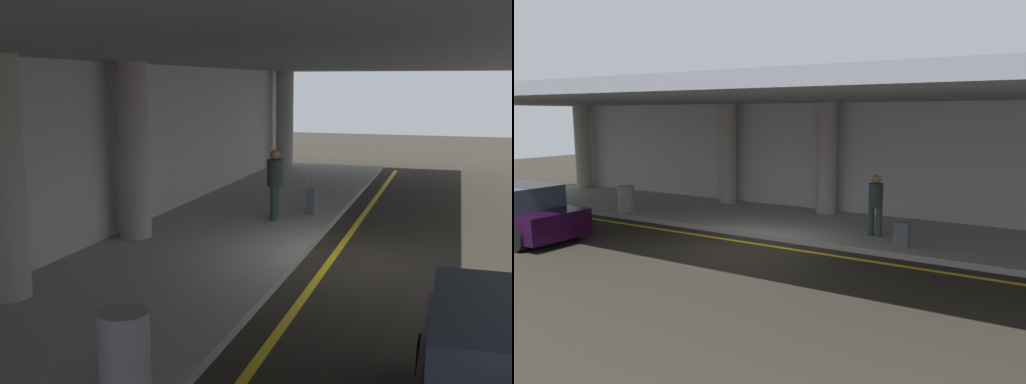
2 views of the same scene
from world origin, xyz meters
The scene contains 11 objects.
ground_plane centered at (0.00, 0.00, 0.00)m, with size 60.00×60.00×0.00m, color #29251E.
sidewalk centered at (0.00, 3.10, 0.07)m, with size 26.00×4.20×0.15m, color gray.
lane_stripe_yellow centered at (0.00, 0.48, 0.00)m, with size 26.00×0.14×0.01m, color yellow.
support_column_left_mid centered at (-4.00, 4.69, 1.97)m, with size 0.68×0.68×3.65m, color gray.
support_column_center centered at (0.00, 4.69, 1.97)m, with size 0.68×0.68×3.65m, color gray.
support_column_right_mid centered at (12.00, 4.69, 1.97)m, with size 0.68×0.68×3.65m, color gray.
ceiling_overhang centered at (0.00, 2.60, 3.95)m, with size 28.00×13.20×0.30m, color gray.
terminal_back_wall centered at (0.00, 5.35, 1.90)m, with size 26.00×0.30×3.80m, color #B5AFB1.
traveler_with_luggage centered at (2.51, 2.34, 1.11)m, with size 0.38×0.38×1.68m.
suitcase_upright_primary centered at (3.44, 1.66, 0.46)m, with size 0.36×0.22×0.90m.
trash_bin_steel centered at (-6.03, 1.55, 0.57)m, with size 0.56×0.56×0.85m, color gray.
Camera 1 is at (-11.64, -1.73, 3.40)m, focal length 44.22 mm.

